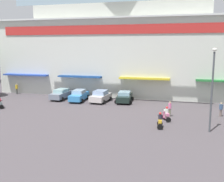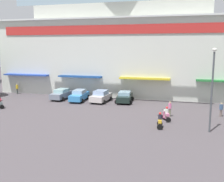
% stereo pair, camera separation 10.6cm
% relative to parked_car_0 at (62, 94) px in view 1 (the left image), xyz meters
% --- Properties ---
extents(ground_plane, '(128.00, 128.00, 0.00)m').
position_rel_parked_car_0_xyz_m(ground_plane, '(6.97, -14.26, -0.76)').
color(ground_plane, '#4B4549').
extents(colonial_building, '(38.22, 18.86, 20.36)m').
position_rel_parked_car_0_xyz_m(colonial_building, '(6.97, 9.60, 8.35)').
color(colonial_building, silver).
rests_on(colonial_building, ground).
extents(parked_car_0, '(2.41, 4.50, 1.49)m').
position_rel_parked_car_0_xyz_m(parked_car_0, '(0.00, 0.00, 0.00)').
color(parked_car_0, slate).
rests_on(parked_car_0, ground).
extents(parked_car_1, '(2.42, 4.59, 1.55)m').
position_rel_parked_car_0_xyz_m(parked_car_1, '(2.91, -0.50, 0.02)').
color(parked_car_1, '#3786CB').
rests_on(parked_car_1, ground).
extents(parked_car_2, '(2.66, 4.08, 1.61)m').
position_rel_parked_car_0_xyz_m(parked_car_2, '(6.04, -0.47, 0.04)').
color(parked_car_2, beige).
rests_on(parked_car_2, ground).
extents(parked_car_3, '(2.58, 4.08, 1.50)m').
position_rel_parked_car_0_xyz_m(parked_car_3, '(9.25, 0.11, 0.00)').
color(parked_car_3, black).
rests_on(parked_car_3, ground).
extents(scooter_rider_1, '(0.64, 1.35, 1.54)m').
position_rel_parked_car_0_xyz_m(scooter_rider_1, '(14.84, -10.15, -0.12)').
color(scooter_rider_1, black).
rests_on(scooter_rider_1, ground).
extents(scooter_rider_2, '(1.03, 1.39, 1.53)m').
position_rel_parked_car_0_xyz_m(scooter_rider_2, '(15.27, -7.58, -0.12)').
color(scooter_rider_2, black).
rests_on(scooter_rider_2, ground).
extents(scooter_rider_4, '(1.48, 1.33, 1.47)m').
position_rel_parked_car_0_xyz_m(scooter_rider_4, '(-4.93, -7.06, -0.15)').
color(scooter_rider_4, black).
rests_on(scooter_rider_4, ground).
extents(pedestrian_0, '(0.53, 0.53, 1.54)m').
position_rel_parked_car_0_xyz_m(pedestrian_0, '(20.89, -4.33, 0.10)').
color(pedestrian_0, '#75655E').
rests_on(pedestrian_0, ground).
extents(pedestrian_1, '(0.38, 0.38, 1.67)m').
position_rel_parked_car_0_xyz_m(pedestrian_1, '(15.53, -5.77, 0.20)').
color(pedestrian_1, '#707651').
rests_on(pedestrian_1, ground).
extents(pedestrian_2, '(0.53, 0.53, 1.65)m').
position_rel_parked_car_0_xyz_m(pedestrian_2, '(-8.75, 1.94, 0.17)').
color(pedestrian_2, '#434743').
rests_on(pedestrian_2, ground).
extents(streetlamp_near, '(0.40, 0.40, 7.40)m').
position_rel_parked_car_0_xyz_m(streetlamp_near, '(19.20, -10.22, 3.52)').
color(streetlamp_near, '#474C51').
rests_on(streetlamp_near, ground).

